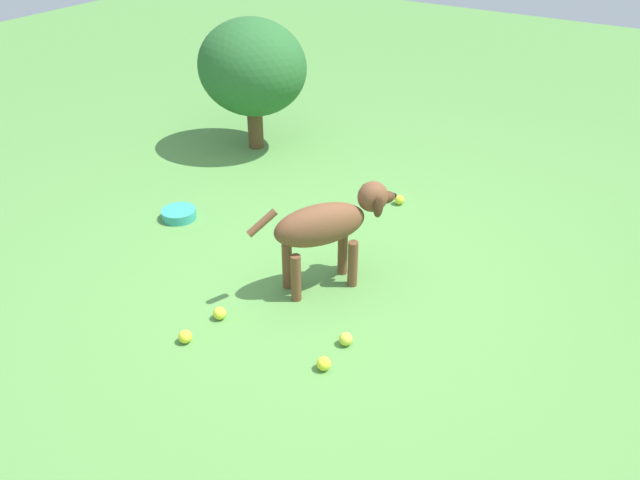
{
  "coord_description": "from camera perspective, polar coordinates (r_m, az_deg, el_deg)",
  "views": [
    {
      "loc": [
        1.46,
        -2.48,
        2.03
      ],
      "look_at": [
        -0.05,
        -0.08,
        0.29
      ],
      "focal_mm": 36.03,
      "sensor_mm": 36.0,
      "label": 1
    }
  ],
  "objects": [
    {
      "name": "ground",
      "position": [
        3.53,
        1.46,
        -3.64
      ],
      "size": [
        14.0,
        14.0,
        0.0
      ],
      "primitive_type": "plane",
      "color": "#548C42"
    },
    {
      "name": "dog",
      "position": [
        3.31,
        0.77,
        1.39
      ],
      "size": [
        0.51,
        0.71,
        0.56
      ],
      "rotation": [
        0.0,
        0.0,
        0.98
      ],
      "color": "brown",
      "rests_on": "ground"
    },
    {
      "name": "tennis_ball_0",
      "position": [
        3.09,
        2.31,
        -8.78
      ],
      "size": [
        0.07,
        0.07,
        0.07
      ],
      "primitive_type": "sphere",
      "color": "#C8D941",
      "rests_on": "ground"
    },
    {
      "name": "tennis_ball_1",
      "position": [
        3.17,
        -11.88,
        -8.39
      ],
      "size": [
        0.07,
        0.07,
        0.07
      ],
      "primitive_type": "sphere",
      "color": "yellow",
      "rests_on": "ground"
    },
    {
      "name": "tennis_ball_2",
      "position": [
        2.96,
        0.33,
        -10.92
      ],
      "size": [
        0.07,
        0.07,
        0.07
      ],
      "primitive_type": "sphere",
      "color": "yellow",
      "rests_on": "ground"
    },
    {
      "name": "tennis_ball_3",
      "position": [
        4.3,
        7.07,
        3.58
      ],
      "size": [
        0.07,
        0.07,
        0.07
      ],
      "primitive_type": "sphere",
      "color": "#C7D531",
      "rests_on": "ground"
    },
    {
      "name": "tennis_ball_4",
      "position": [
        3.28,
        -8.9,
        -6.44
      ],
      "size": [
        0.07,
        0.07,
        0.07
      ],
      "primitive_type": "sphere",
      "color": "yellow",
      "rests_on": "ground"
    },
    {
      "name": "water_bowl",
      "position": [
        4.2,
        -12.42,
        2.28
      ],
      "size": [
        0.22,
        0.22,
        0.06
      ],
      "primitive_type": "cylinder",
      "color": "teal",
      "rests_on": "ground"
    },
    {
      "name": "shrub_far",
      "position": [
        4.95,
        -6.05,
        14.97
      ],
      "size": [
        0.84,
        0.76,
        0.99
      ],
      "color": "brown",
      "rests_on": "ground"
    }
  ]
}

